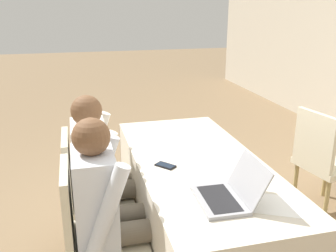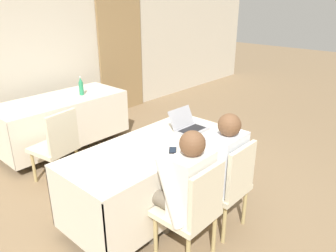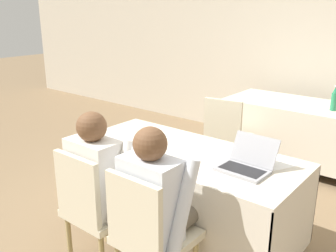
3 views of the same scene
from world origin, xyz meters
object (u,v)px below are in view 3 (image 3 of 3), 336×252
(chair_near_right, at_px, (148,232))
(water_bottle, at_px, (334,99))
(chair_near_left, at_px, (94,206))
(chair_far_spare, at_px, (226,134))
(cell_phone, at_px, (170,161))
(laptop, at_px, (246,164))
(person_white_shirt, at_px, (159,202))
(person_checkered_shirt, at_px, (104,179))

(chair_near_right, bearing_deg, water_bottle, -95.84)
(chair_near_left, height_order, chair_far_spare, same)
(water_bottle, xyz_separation_m, chair_far_spare, (-0.86, -0.73, -0.37))
(water_bottle, height_order, chair_near_left, water_bottle)
(water_bottle, bearing_deg, cell_phone, -102.63)
(cell_phone, height_order, water_bottle, water_bottle)
(laptop, relative_size, person_white_shirt, 0.29)
(person_checkered_shirt, bearing_deg, chair_near_right, 168.51)
(water_bottle, xyz_separation_m, chair_near_right, (-0.27, -2.64, -0.37))
(laptop, height_order, chair_near_right, laptop)
(laptop, xyz_separation_m, chair_far_spare, (-0.86, 1.23, -0.29))
(cell_phone, height_order, person_checkered_shirt, person_checkered_shirt)
(chair_near_right, relative_size, person_white_shirt, 0.77)
(laptop, distance_m, person_white_shirt, 0.65)
(cell_phone, distance_m, chair_near_left, 0.61)
(chair_near_right, relative_size, chair_far_spare, 1.00)
(person_checkered_shirt, bearing_deg, water_bottle, -106.98)
(chair_near_right, distance_m, person_checkered_shirt, 0.54)
(cell_phone, bearing_deg, person_checkered_shirt, -78.02)
(laptop, bearing_deg, chair_far_spare, 126.93)
(chair_far_spare, bearing_deg, person_checkered_shirt, 83.00)
(chair_far_spare, height_order, person_checkered_shirt, person_checkered_shirt)
(chair_near_left, bearing_deg, laptop, -138.96)
(person_white_shirt, bearing_deg, chair_near_right, 90.00)
(chair_far_spare, bearing_deg, chair_near_right, 97.50)
(cell_phone, bearing_deg, chair_near_left, -71.49)
(chair_near_right, relative_size, person_checkered_shirt, 0.77)
(chair_near_right, xyz_separation_m, person_checkered_shirt, (-0.50, 0.10, 0.16))
(cell_phone, distance_m, water_bottle, 2.22)
(cell_phone, bearing_deg, person_white_shirt, -9.92)
(chair_near_left, bearing_deg, chair_far_spare, -87.51)
(cell_phone, relative_size, person_checkered_shirt, 0.12)
(cell_phone, bearing_deg, water_bottle, 127.33)
(chair_near_left, distance_m, chair_near_right, 0.50)
(water_bottle, relative_size, chair_far_spare, 0.30)
(laptop, bearing_deg, cell_phone, -155.44)
(cell_phone, xyz_separation_m, person_checkered_shirt, (-0.29, -0.37, -0.10))
(person_checkered_shirt, distance_m, person_white_shirt, 0.50)
(cell_phone, height_order, chair_far_spare, chair_far_spare)
(laptop, height_order, cell_phone, laptop)
(cell_phone, relative_size, chair_far_spare, 0.16)
(laptop, bearing_deg, person_white_shirt, -113.68)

